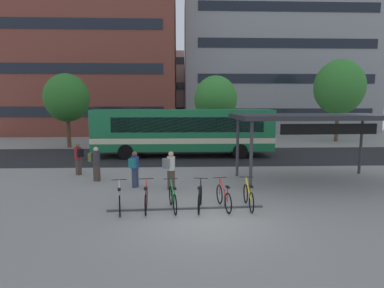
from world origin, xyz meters
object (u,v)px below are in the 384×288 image
at_px(street_tree_0, 67,98).
at_px(city_bus, 182,131).
at_px(commuter_teal_pack_2, 135,167).
at_px(street_tree_2, 339,87).
at_px(commuter_black_pack_3, 78,157).
at_px(parked_bicycle_red_1, 146,199).
at_px(commuter_grey_pack_0, 170,168).
at_px(street_tree_1, 216,99).
at_px(parked_bicycle_green_2, 173,199).
at_px(parked_bicycle_red_4, 224,198).
at_px(parked_bicycle_silver_0, 120,200).
at_px(parked_bicycle_yellow_5, 248,197).
at_px(parked_bicycle_black_3, 200,198).
at_px(transit_shelter, 314,118).
at_px(commuter_olive_pack_1, 96,161).

bearing_deg(street_tree_0, city_bus, -25.40).
distance_m(commuter_teal_pack_2, street_tree_2, 23.10).
distance_m(commuter_black_pack_3, street_tree_2, 24.14).
height_order(commuter_teal_pack_2, commuter_black_pack_3, commuter_black_pack_3).
xyz_separation_m(parked_bicycle_red_1, commuter_grey_pack_0, (0.76, 2.42, 0.57)).
bearing_deg(street_tree_1, parked_bicycle_green_2, -101.70).
xyz_separation_m(parked_bicycle_red_4, commuter_black_pack_3, (-6.71, 5.21, 0.57)).
height_order(parked_bicycle_silver_0, parked_bicycle_green_2, same).
distance_m(city_bus, commuter_grey_pack_0, 8.21).
bearing_deg(street_tree_2, parked_bicycle_silver_0, -132.82).
bearing_deg(parked_bicycle_yellow_5, parked_bicycle_green_2, 93.80).
bearing_deg(parked_bicycle_green_2, commuter_teal_pack_2, 21.49).
xyz_separation_m(parked_bicycle_black_3, parked_bicycle_yellow_5, (1.72, 0.10, 0.00)).
height_order(parked_bicycle_green_2, parked_bicycle_red_4, same).
bearing_deg(parked_bicycle_red_1, street_tree_1, -19.28).
bearing_deg(parked_bicycle_red_1, parked_bicycle_black_3, -94.19).
xyz_separation_m(city_bus, parked_bicycle_black_3, (0.56, -10.56, -1.39)).
bearing_deg(transit_shelter, parked_bicycle_black_3, -149.06).
bearing_deg(commuter_black_pack_3, street_tree_2, -104.02).
bearing_deg(commuter_grey_pack_0, parked_bicycle_red_4, -84.09).
bearing_deg(commuter_grey_pack_0, street_tree_2, 12.14).
distance_m(parked_bicycle_yellow_5, commuter_olive_pack_1, 7.50).
xyz_separation_m(parked_bicycle_black_3, commuter_grey_pack_0, (-1.10, 2.41, 0.57)).
bearing_deg(commuter_grey_pack_0, parked_bicycle_silver_0, -156.95).
height_order(parked_bicycle_silver_0, commuter_olive_pack_1, commuter_olive_pack_1).
bearing_deg(commuter_grey_pack_0, commuter_olive_pack_1, 122.13).
bearing_deg(commuter_black_pack_3, commuter_olive_pack_1, 177.08).
bearing_deg(parked_bicycle_red_1, transit_shelter, -68.25).
height_order(commuter_teal_pack_2, street_tree_2, street_tree_2).
relative_size(parked_bicycle_yellow_5, commuter_black_pack_3, 1.05).
bearing_deg(city_bus, parked_bicycle_red_4, 97.66).
height_order(parked_bicycle_black_3, street_tree_0, street_tree_0).
relative_size(parked_bicycle_red_1, street_tree_2, 0.23).
distance_m(parked_bicycle_silver_0, parked_bicycle_green_2, 1.81).
distance_m(parked_bicycle_black_3, street_tree_2, 23.46).
xyz_separation_m(parked_bicycle_green_2, street_tree_1, (3.21, 15.50, 3.54)).
relative_size(commuter_grey_pack_0, street_tree_1, 0.28).
xyz_separation_m(parked_bicycle_red_1, parked_bicycle_black_3, (1.86, 0.00, 0.00)).
xyz_separation_m(commuter_olive_pack_1, street_tree_1, (6.93, 11.47, 2.99)).
relative_size(parked_bicycle_red_4, parked_bicycle_yellow_5, 0.99).
height_order(parked_bicycle_black_3, street_tree_2, street_tree_2).
relative_size(transit_shelter, street_tree_2, 0.97).
distance_m(transit_shelter, street_tree_2, 17.07).
xyz_separation_m(street_tree_1, street_tree_2, (11.87, 2.64, 1.15)).
distance_m(commuter_grey_pack_0, commuter_black_pack_3, 5.57).
bearing_deg(parked_bicycle_red_4, parked_bicycle_green_2, 83.49).
relative_size(parked_bicycle_green_2, transit_shelter, 0.23).
xyz_separation_m(parked_bicycle_yellow_5, commuter_grey_pack_0, (-2.82, 2.31, 0.57)).
relative_size(parked_bicycle_red_1, street_tree_1, 0.29).
bearing_deg(commuter_black_pack_3, commuter_teal_pack_2, -174.08).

